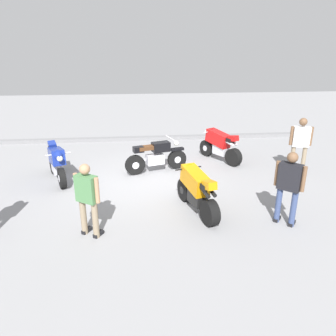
{
  "coord_description": "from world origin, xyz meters",
  "views": [
    {
      "loc": [
        -0.23,
        -9.06,
        3.76
      ],
      "look_at": [
        0.59,
        -1.02,
        0.75
      ],
      "focal_mm": 34.28,
      "sensor_mm": 36.0,
      "label": 1
    }
  ],
  "objects_px": {
    "motorcycle_blue_sportbike": "(57,162)",
    "motorcycle_orange_sportbike": "(196,189)",
    "person_in_black_shirt": "(289,184)",
    "person_in_white_shirt": "(300,142)",
    "person_in_green_shirt": "(87,196)",
    "motorcycle_black_cruiser": "(156,156)",
    "motorcycle_red_sportbike": "(220,144)"
  },
  "relations": [
    {
      "from": "person_in_white_shirt",
      "to": "motorcycle_blue_sportbike",
      "type": "bearing_deg",
      "value": -77.92
    },
    {
      "from": "motorcycle_black_cruiser",
      "to": "person_in_black_shirt",
      "type": "distance_m",
      "value": 4.53
    },
    {
      "from": "motorcycle_black_cruiser",
      "to": "motorcycle_red_sportbike",
      "type": "bearing_deg",
      "value": 3.74
    },
    {
      "from": "motorcycle_blue_sportbike",
      "to": "person_in_green_shirt",
      "type": "relative_size",
      "value": 1.16
    },
    {
      "from": "motorcycle_orange_sportbike",
      "to": "person_in_white_shirt",
      "type": "xyz_separation_m",
      "value": [
        3.7,
        2.26,
        0.44
      ]
    },
    {
      "from": "motorcycle_orange_sportbike",
      "to": "person_in_black_shirt",
      "type": "relative_size",
      "value": 1.12
    },
    {
      "from": "motorcycle_blue_sportbike",
      "to": "motorcycle_red_sportbike",
      "type": "distance_m",
      "value": 5.48
    },
    {
      "from": "motorcycle_blue_sportbike",
      "to": "motorcycle_black_cruiser",
      "type": "distance_m",
      "value": 3.04
    },
    {
      "from": "motorcycle_black_cruiser",
      "to": "person_in_black_shirt",
      "type": "bearing_deg",
      "value": -70.63
    },
    {
      "from": "motorcycle_blue_sportbike",
      "to": "motorcycle_red_sportbike",
      "type": "height_order",
      "value": "same"
    },
    {
      "from": "person_in_green_shirt",
      "to": "person_in_black_shirt",
      "type": "height_order",
      "value": "person_in_black_shirt"
    },
    {
      "from": "motorcycle_red_sportbike",
      "to": "person_in_black_shirt",
      "type": "distance_m",
      "value": 4.54
    },
    {
      "from": "motorcycle_blue_sportbike",
      "to": "motorcycle_orange_sportbike",
      "type": "bearing_deg",
      "value": 36.1
    },
    {
      "from": "motorcycle_black_cruiser",
      "to": "person_in_black_shirt",
      "type": "height_order",
      "value": "person_in_black_shirt"
    },
    {
      "from": "motorcycle_blue_sportbike",
      "to": "person_in_black_shirt",
      "type": "distance_m",
      "value": 6.53
    },
    {
      "from": "motorcycle_blue_sportbike",
      "to": "motorcycle_black_cruiser",
      "type": "height_order",
      "value": "motorcycle_blue_sportbike"
    },
    {
      "from": "person_in_black_shirt",
      "to": "person_in_green_shirt",
      "type": "bearing_deg",
      "value": 133.78
    },
    {
      "from": "motorcycle_red_sportbike",
      "to": "motorcycle_black_cruiser",
      "type": "height_order",
      "value": "motorcycle_red_sportbike"
    },
    {
      "from": "person_in_green_shirt",
      "to": "person_in_black_shirt",
      "type": "bearing_deg",
      "value": -56.17
    },
    {
      "from": "motorcycle_black_cruiser",
      "to": "person_in_green_shirt",
      "type": "bearing_deg",
      "value": -131.32
    },
    {
      "from": "motorcycle_orange_sportbike",
      "to": "person_in_white_shirt",
      "type": "bearing_deg",
      "value": -74.83
    },
    {
      "from": "motorcycle_orange_sportbike",
      "to": "person_in_white_shirt",
      "type": "height_order",
      "value": "person_in_white_shirt"
    },
    {
      "from": "motorcycle_black_cruiser",
      "to": "person_in_green_shirt",
      "type": "distance_m",
      "value": 4.05
    },
    {
      "from": "motorcycle_black_cruiser",
      "to": "person_in_black_shirt",
      "type": "xyz_separation_m",
      "value": [
        2.68,
        -3.63,
        0.46
      ]
    },
    {
      "from": "motorcycle_orange_sportbike",
      "to": "motorcycle_black_cruiser",
      "type": "relative_size",
      "value": 0.95
    },
    {
      "from": "motorcycle_blue_sportbike",
      "to": "motorcycle_black_cruiser",
      "type": "bearing_deg",
      "value": 76.78
    },
    {
      "from": "person_in_black_shirt",
      "to": "person_in_white_shirt",
      "type": "bearing_deg",
      "value": 12.49
    },
    {
      "from": "motorcycle_red_sportbike",
      "to": "person_in_green_shirt",
      "type": "height_order",
      "value": "person_in_green_shirt"
    },
    {
      "from": "motorcycle_orange_sportbike",
      "to": "motorcycle_blue_sportbike",
      "type": "bearing_deg",
      "value": 41.41
    },
    {
      "from": "motorcycle_orange_sportbike",
      "to": "motorcycle_black_cruiser",
      "type": "xyz_separation_m",
      "value": [
        -0.78,
        2.84,
        -0.07
      ]
    },
    {
      "from": "person_in_green_shirt",
      "to": "person_in_white_shirt",
      "type": "bearing_deg",
      "value": -30.05
    },
    {
      "from": "motorcycle_black_cruiser",
      "to": "motorcycle_orange_sportbike",
      "type": "bearing_deg",
      "value": -91.66
    }
  ]
}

